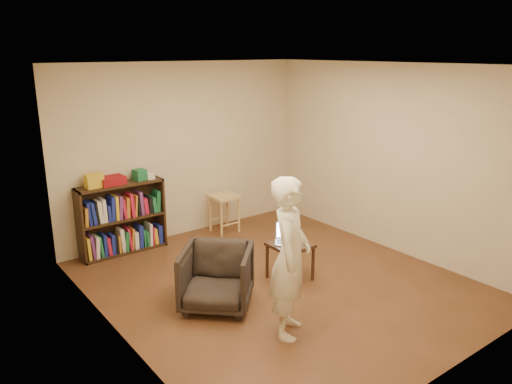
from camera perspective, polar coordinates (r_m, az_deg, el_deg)
floor at (r=6.22m, az=2.58°, el=-10.35°), size 4.50×4.50×0.00m
ceiling at (r=5.58m, az=2.93°, el=14.33°), size 4.50×4.50×0.00m
wall_back at (r=7.59m, az=-8.22°, el=4.73°), size 4.00×0.00×4.00m
wall_left at (r=4.79m, az=-16.00°, el=-2.40°), size 0.00×4.50×4.50m
wall_right at (r=7.18m, az=15.13°, el=3.70°), size 0.00×4.50×4.50m
bookshelf at (r=7.22m, az=-15.07°, el=-3.34°), size 1.20×0.30×1.00m
box_yellow at (r=6.91m, az=-18.02°, el=1.22°), size 0.22×0.16×0.18m
red_cloth at (r=7.01m, az=-16.17°, el=1.27°), size 0.34×0.25×0.11m
box_green at (r=7.15m, az=-13.17°, el=1.93°), size 0.18×0.18×0.15m
box_white at (r=7.18m, az=-11.98°, el=1.79°), size 0.12×0.12×0.08m
stool at (r=7.75m, az=-3.66°, el=-1.17°), size 0.41×0.41×0.59m
armchair at (r=5.58m, az=-4.53°, el=-9.71°), size 1.06×1.06×0.69m
side_table at (r=6.18m, az=3.93°, el=-6.57°), size 0.46×0.46×0.47m
laptop at (r=6.18m, az=3.65°, el=-5.19°), size 0.40×0.39×0.24m
person at (r=4.89m, az=3.90°, el=-7.49°), size 0.70×0.69×1.63m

